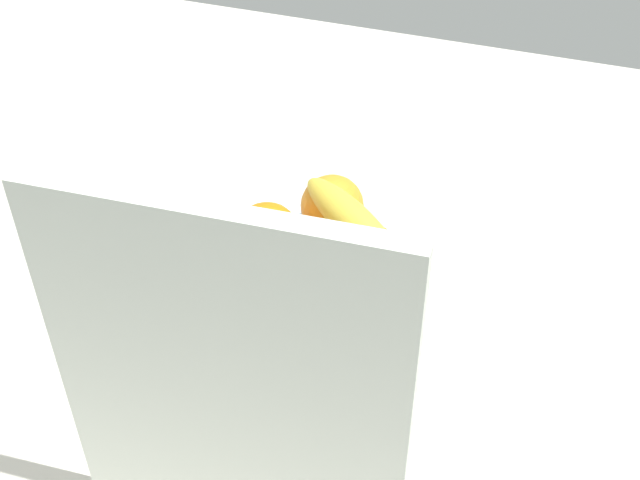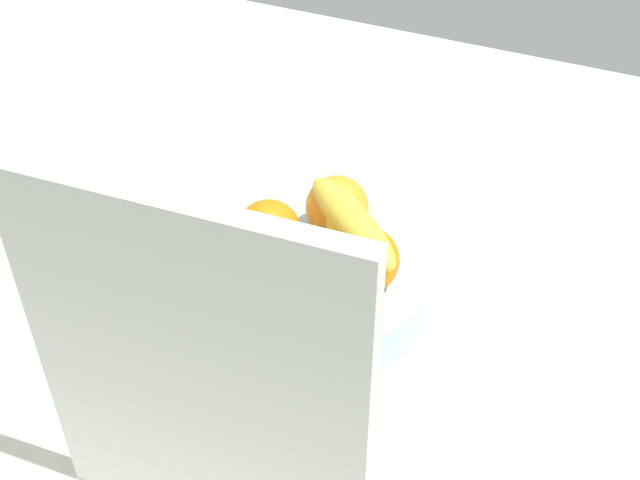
{
  "view_description": "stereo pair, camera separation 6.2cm",
  "coord_description": "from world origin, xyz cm",
  "px_view_note": "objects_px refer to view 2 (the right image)",
  "views": [
    {
      "loc": [
        -25.06,
        65.3,
        67.82
      ],
      "look_at": [
        -2.49,
        -0.67,
        9.21
      ],
      "focal_mm": 47.02,
      "sensor_mm": 36.0,
      "label": 1
    },
    {
      "loc": [
        -30.8,
        63.04,
        67.82
      ],
      "look_at": [
        -2.49,
        -0.67,
        9.21
      ],
      "focal_mm": 47.02,
      "sensor_mm": 36.0,
      "label": 2
    }
  ],
  "objects_px": {
    "orange_front_right": "(292,281)",
    "cutting_board": "(197,388)",
    "orange_front_left": "(267,233)",
    "jar_lid": "(197,200)",
    "fruit_bowl": "(320,284)",
    "orange_back_left": "(337,207)",
    "banana_bunch": "(351,238)",
    "orange_center": "(367,257)"
  },
  "relations": [
    {
      "from": "orange_back_left",
      "to": "orange_front_right",
      "type": "bearing_deg",
      "value": 92.44
    },
    {
      "from": "orange_center",
      "to": "jar_lid",
      "type": "bearing_deg",
      "value": -20.39
    },
    {
      "from": "orange_front_right",
      "to": "cutting_board",
      "type": "distance_m",
      "value": 0.25
    },
    {
      "from": "orange_front_left",
      "to": "orange_front_right",
      "type": "relative_size",
      "value": 1.0
    },
    {
      "from": "orange_front_left",
      "to": "fruit_bowl",
      "type": "bearing_deg",
      "value": -170.82
    },
    {
      "from": "banana_bunch",
      "to": "jar_lid",
      "type": "height_order",
      "value": "banana_bunch"
    },
    {
      "from": "banana_bunch",
      "to": "jar_lid",
      "type": "distance_m",
      "value": 0.28
    },
    {
      "from": "orange_front_left",
      "to": "jar_lid",
      "type": "height_order",
      "value": "orange_front_left"
    },
    {
      "from": "orange_front_right",
      "to": "cutting_board",
      "type": "height_order",
      "value": "cutting_board"
    },
    {
      "from": "orange_back_left",
      "to": "banana_bunch",
      "type": "bearing_deg",
      "value": 127.12
    },
    {
      "from": "banana_bunch",
      "to": "jar_lid",
      "type": "xyz_separation_m",
      "value": [
        0.25,
        -0.09,
        -0.09
      ]
    },
    {
      "from": "orange_back_left",
      "to": "orange_front_left",
      "type": "bearing_deg",
      "value": 55.55
    },
    {
      "from": "fruit_bowl",
      "to": "orange_front_right",
      "type": "distance_m",
      "value": 0.09
    },
    {
      "from": "cutting_board",
      "to": "jar_lid",
      "type": "xyz_separation_m",
      "value": [
        0.25,
        -0.4,
        -0.17
      ]
    },
    {
      "from": "banana_bunch",
      "to": "cutting_board",
      "type": "height_order",
      "value": "cutting_board"
    },
    {
      "from": "orange_center",
      "to": "orange_back_left",
      "type": "bearing_deg",
      "value": -46.82
    },
    {
      "from": "orange_back_left",
      "to": "banana_bunch",
      "type": "distance_m",
      "value": 0.06
    },
    {
      "from": "orange_front_right",
      "to": "orange_back_left",
      "type": "bearing_deg",
      "value": -87.56
    },
    {
      "from": "orange_back_left",
      "to": "orange_center",
      "type": "bearing_deg",
      "value": 133.18
    },
    {
      "from": "orange_front_right",
      "to": "orange_back_left",
      "type": "relative_size",
      "value": 1.0
    },
    {
      "from": "orange_front_right",
      "to": "orange_back_left",
      "type": "xyz_separation_m",
      "value": [
        0.01,
        -0.13,
        0.0
      ]
    },
    {
      "from": "orange_center",
      "to": "banana_bunch",
      "type": "xyz_separation_m",
      "value": [
        0.03,
        -0.02,
        0.01
      ]
    },
    {
      "from": "cutting_board",
      "to": "jar_lid",
      "type": "distance_m",
      "value": 0.5
    },
    {
      "from": "orange_center",
      "to": "banana_bunch",
      "type": "distance_m",
      "value": 0.03
    },
    {
      "from": "orange_center",
      "to": "cutting_board",
      "type": "xyz_separation_m",
      "value": [
        0.03,
        0.29,
        0.09
      ]
    },
    {
      "from": "banana_bunch",
      "to": "orange_back_left",
      "type": "bearing_deg",
      "value": -52.88
    },
    {
      "from": "orange_front_left",
      "to": "banana_bunch",
      "type": "distance_m",
      "value": 0.09
    },
    {
      "from": "banana_bunch",
      "to": "jar_lid",
      "type": "bearing_deg",
      "value": -18.86
    },
    {
      "from": "orange_front_right",
      "to": "orange_front_left",
      "type": "bearing_deg",
      "value": -45.52
    },
    {
      "from": "orange_back_left",
      "to": "banana_bunch",
      "type": "xyz_separation_m",
      "value": [
        -0.04,
        0.05,
        0.01
      ]
    },
    {
      "from": "fruit_bowl",
      "to": "jar_lid",
      "type": "xyz_separation_m",
      "value": [
        0.22,
        -0.1,
        -0.02
      ]
    },
    {
      "from": "banana_bunch",
      "to": "cutting_board",
      "type": "relative_size",
      "value": 0.48
    },
    {
      "from": "orange_center",
      "to": "fruit_bowl",
      "type": "bearing_deg",
      "value": -2.29
    },
    {
      "from": "fruit_bowl",
      "to": "cutting_board",
      "type": "height_order",
      "value": "cutting_board"
    },
    {
      "from": "jar_lid",
      "to": "orange_front_left",
      "type": "bearing_deg",
      "value": 145.78
    },
    {
      "from": "jar_lid",
      "to": "orange_back_left",
      "type": "bearing_deg",
      "value": 170.59
    },
    {
      "from": "orange_front_left",
      "to": "cutting_board",
      "type": "height_order",
      "value": "cutting_board"
    },
    {
      "from": "banana_bunch",
      "to": "cutting_board",
      "type": "bearing_deg",
      "value": 89.41
    },
    {
      "from": "fruit_bowl",
      "to": "cutting_board",
      "type": "xyz_separation_m",
      "value": [
        -0.03,
        0.29,
        0.15
      ]
    },
    {
      "from": "orange_front_left",
      "to": "jar_lid",
      "type": "distance_m",
      "value": 0.21
    },
    {
      "from": "orange_front_left",
      "to": "orange_center",
      "type": "bearing_deg",
      "value": -176.37
    },
    {
      "from": "orange_center",
      "to": "orange_front_left",
      "type": "bearing_deg",
      "value": 3.63
    }
  ]
}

